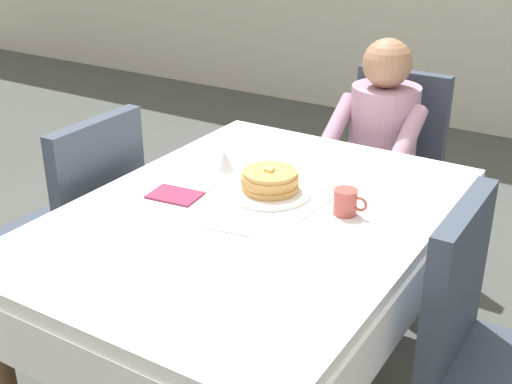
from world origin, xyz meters
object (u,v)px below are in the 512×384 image
at_px(chair_right_side, 484,343).
at_px(cup_coffee, 346,202).
at_px(dining_table_main, 252,236).
at_px(chair_left_side, 85,214).
at_px(plate_breakfast, 269,192).
at_px(diner_person, 379,142).
at_px(fork_left_of_plate, 220,184).
at_px(chair_diner, 390,160).
at_px(knife_right_of_plate, 316,209).
at_px(spoon_near_edge, 228,231).
at_px(breakfast_stack, 270,180).
at_px(syrup_pitcher, 224,161).

distance_m(chair_right_side, cup_coffee, 0.58).
height_order(dining_table_main, chair_left_side, chair_left_side).
bearing_deg(dining_table_main, plate_breakfast, 98.26).
relative_size(chair_right_side, plate_breakfast, 3.32).
bearing_deg(diner_person, chair_right_side, 126.15).
xyz_separation_m(chair_right_side, fork_left_of_plate, (-0.98, 0.13, 0.21)).
bearing_deg(dining_table_main, chair_diner, 88.54).
height_order(diner_person, knife_right_of_plate, diner_person).
bearing_deg(dining_table_main, cup_coffee, 28.40).
bearing_deg(dining_table_main, diner_person, 88.31).
bearing_deg(chair_left_side, spoon_near_edge, -101.41).
height_order(chair_diner, chair_right_side, same).
relative_size(breakfast_stack, spoon_near_edge, 1.33).
relative_size(dining_table_main, fork_left_of_plate, 8.47).
height_order(chair_right_side, chair_left_side, same).
xyz_separation_m(chair_right_side, breakfast_stack, (-0.79, 0.15, 0.26)).
height_order(chair_right_side, cup_coffee, chair_right_side).
bearing_deg(fork_left_of_plate, cup_coffee, -85.09).
bearing_deg(knife_right_of_plate, chair_right_side, -97.82).
relative_size(syrup_pitcher, spoon_near_edge, 0.53).
bearing_deg(fork_left_of_plate, breakfast_stack, -79.97).
bearing_deg(syrup_pitcher, fork_left_of_plate, -63.11).
relative_size(diner_person, spoon_near_edge, 7.47).
xyz_separation_m(dining_table_main, cup_coffee, (0.26, 0.14, 0.13)).
xyz_separation_m(diner_person, fork_left_of_plate, (-0.24, -0.89, 0.07)).
relative_size(cup_coffee, fork_left_of_plate, 0.63).
relative_size(chair_left_side, plate_breakfast, 3.32).
relative_size(fork_left_of_plate, knife_right_of_plate, 0.90).
distance_m(breakfast_stack, spoon_near_edge, 0.31).
xyz_separation_m(chair_right_side, cup_coffee, (-0.51, 0.14, 0.25)).
bearing_deg(knife_right_of_plate, cup_coffee, -75.57).
relative_size(chair_diner, plate_breakfast, 3.32).
height_order(chair_diner, breakfast_stack, chair_diner).
bearing_deg(chair_right_side, fork_left_of_plate, -97.27).
xyz_separation_m(plate_breakfast, breakfast_stack, (0.00, 0.00, 0.04)).
height_order(chair_diner, spoon_near_edge, chair_diner).
bearing_deg(chair_right_side, chair_diner, -147.66).
height_order(chair_diner, knife_right_of_plate, chair_diner).
distance_m(chair_right_side, breakfast_stack, 0.85).
bearing_deg(diner_person, chair_left_side, 51.71).
distance_m(diner_person, knife_right_of_plate, 0.90).
distance_m(breakfast_stack, knife_right_of_plate, 0.20).
distance_m(breakfast_stack, fork_left_of_plate, 0.20).
relative_size(cup_coffee, knife_right_of_plate, 0.57).
height_order(chair_diner, syrup_pitcher, chair_diner).
height_order(plate_breakfast, knife_right_of_plate, plate_breakfast).
relative_size(cup_coffee, spoon_near_edge, 0.75).
distance_m(chair_diner, knife_right_of_plate, 1.07).
relative_size(chair_right_side, cup_coffee, 8.23).
distance_m(dining_table_main, chair_left_side, 0.78).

